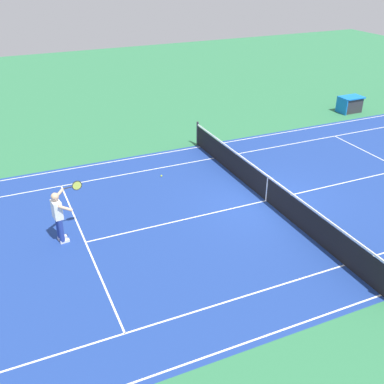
% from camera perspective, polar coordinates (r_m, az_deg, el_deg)
% --- Properties ---
extents(ground_plane, '(60.00, 60.00, 0.00)m').
position_cam_1_polar(ground_plane, '(16.50, 9.13, -1.07)').
color(ground_plane, '#2D7247').
extents(court_slab, '(24.20, 11.40, 0.00)m').
position_cam_1_polar(court_slab, '(16.50, 9.13, -1.07)').
color(court_slab, navy).
rests_on(court_slab, ground_plane).
extents(court_line_markings, '(23.85, 11.05, 0.01)m').
position_cam_1_polar(court_line_markings, '(16.50, 9.13, -1.06)').
color(court_line_markings, white).
rests_on(court_line_markings, ground_plane).
extents(tennis_net, '(0.10, 11.70, 1.08)m').
position_cam_1_polar(tennis_net, '(16.27, 9.25, 0.45)').
color(tennis_net, '#2D2D33').
rests_on(tennis_net, ground_plane).
extents(tennis_player_near, '(1.03, 0.81, 1.70)m').
position_cam_1_polar(tennis_player_near, '(14.20, -16.11, -2.65)').
color(tennis_player_near, navy).
rests_on(tennis_player_near, ground_plane).
extents(tennis_ball, '(0.07, 0.07, 0.07)m').
position_cam_1_polar(tennis_ball, '(18.05, -3.79, 2.00)').
color(tennis_ball, '#CCE01E').
rests_on(tennis_ball, ground_plane).
extents(equipment_cart_tarped, '(1.25, 0.84, 0.85)m').
position_cam_1_polar(equipment_cart_tarped, '(26.82, 18.90, 10.20)').
color(equipment_cart_tarped, '#2D2D33').
rests_on(equipment_cart_tarped, ground_plane).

